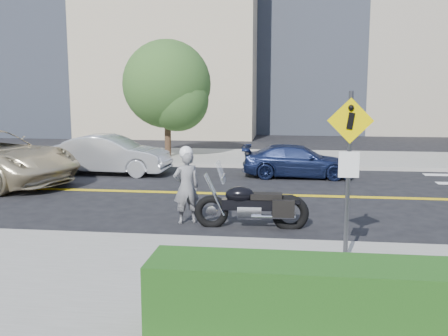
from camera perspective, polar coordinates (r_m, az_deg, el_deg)
ground_plane at (r=16.03m, az=-4.44°, el=-2.69°), size 120.00×120.00×0.00m
sidewalk_near at (r=9.07m, az=-14.19°, el=-11.73°), size 60.00×5.00×0.15m
sidewalk_far at (r=23.31m, az=-0.75°, el=1.19°), size 60.00×5.00×0.15m
pedestrian_sign at (r=9.21m, az=13.43°, el=0.75°), size 0.78×0.08×3.00m
motorcyclist at (r=12.36m, az=-4.12°, el=-1.86°), size 0.75×0.64×1.84m
motorcycle at (r=11.97m, az=3.06°, el=-2.95°), size 2.55×0.87×1.53m
parked_car_silver at (r=19.69m, az=-12.28°, el=1.43°), size 4.43×1.72×1.44m
parked_car_blue at (r=18.80m, az=8.03°, el=0.74°), size 3.95×1.65×1.14m
tree_far_a at (r=22.92m, az=-6.23°, el=9.06°), size 3.80×3.80×5.19m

